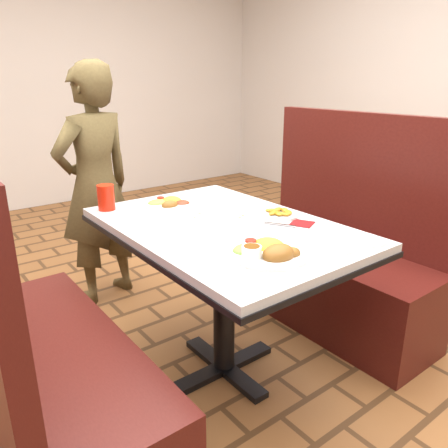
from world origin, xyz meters
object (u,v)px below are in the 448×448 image
at_px(dining_table, 224,245).
at_px(red_tumbler, 106,197).
at_px(booth_bench_right, 335,267).
at_px(booth_bench_left, 47,379).
at_px(diner_person, 96,187).
at_px(far_dinner_plate, 170,201).
at_px(near_dinner_plate, 269,248).
at_px(plantain_plate, 279,213).

bearing_deg(dining_table, red_tumbler, 121.31).
bearing_deg(booth_bench_right, red_tumbler, 155.16).
height_order(booth_bench_left, booth_bench_right, same).
relative_size(dining_table, red_tumbler, 10.06).
height_order(booth_bench_right, diner_person, diner_person).
height_order(diner_person, red_tumbler, diner_person).
height_order(booth_bench_right, far_dinner_plate, booth_bench_right).
relative_size(near_dinner_plate, red_tumbler, 2.39).
distance_m(far_dinner_plate, red_tumbler, 0.30).
bearing_deg(red_tumbler, diner_person, 73.32).
relative_size(near_dinner_plate, plantain_plate, 1.59).
bearing_deg(red_tumbler, plantain_plate, -44.61).
xyz_separation_m(booth_bench_right, far_dinner_plate, (-0.84, 0.39, 0.44)).
relative_size(dining_table, far_dinner_plate, 4.95).
xyz_separation_m(dining_table, red_tumbler, (-0.31, 0.51, 0.16)).
relative_size(booth_bench_left, red_tumbler, 9.96).
height_order(dining_table, booth_bench_right, booth_bench_right).
xyz_separation_m(booth_bench_right, red_tumbler, (-1.11, 0.51, 0.48)).
relative_size(dining_table, plantain_plate, 6.67).
distance_m(booth_bench_right, plantain_plate, 0.68).
bearing_deg(near_dinner_plate, booth_bench_left, 151.89).
relative_size(plantain_plate, red_tumbler, 1.51).
bearing_deg(diner_person, booth_bench_right, 115.83).
xyz_separation_m(booth_bench_right, near_dinner_plate, (-0.89, -0.38, 0.45)).
bearing_deg(booth_bench_left, near_dinner_plate, -28.11).
relative_size(booth_bench_right, plantain_plate, 6.61).
height_order(near_dinner_plate, plantain_plate, near_dinner_plate).
bearing_deg(dining_table, plantain_plate, -12.79).
distance_m(diner_person, near_dinner_plate, 1.47).
height_order(booth_bench_left, diner_person, diner_person).
bearing_deg(booth_bench_right, plantain_plate, -173.36).
bearing_deg(booth_bench_left, plantain_plate, -3.29).
relative_size(far_dinner_plate, plantain_plate, 1.35).
bearing_deg(far_dinner_plate, diner_person, 97.98).
height_order(booth_bench_left, far_dinner_plate, booth_bench_left).
bearing_deg(booth_bench_right, diner_person, 130.73).
height_order(booth_bench_right, red_tumbler, booth_bench_right).
height_order(booth_bench_right, near_dinner_plate, booth_bench_right).
xyz_separation_m(booth_bench_left, red_tumbler, (0.49, 0.51, 0.48)).
bearing_deg(dining_table, booth_bench_left, 180.00).
xyz_separation_m(diner_person, near_dinner_plate, (0.05, -1.47, 0.06)).
distance_m(booth_bench_right, diner_person, 1.49).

